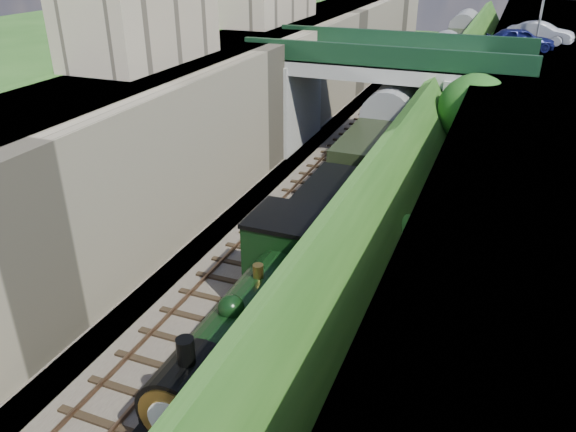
{
  "coord_description": "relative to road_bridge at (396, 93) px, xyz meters",
  "views": [
    {
      "loc": [
        7.27,
        -9.32,
        12.32
      ],
      "look_at": [
        0.0,
        8.96,
        2.61
      ],
      "focal_mm": 35.0,
      "sensor_mm": 36.0,
      "label": 1
    }
  ],
  "objects": [
    {
      "name": "ground",
      "position": [
        -0.94,
        -24.0,
        -4.08
      ],
      "size": [
        160.0,
        160.0,
        0.0
      ],
      "primitive_type": "plane",
      "color": "#1E4714",
      "rests_on": "ground"
    },
    {
      "name": "trackbed",
      "position": [
        -0.94,
        -4.0,
        -3.98
      ],
      "size": [
        10.0,
        90.0,
        0.2
      ],
      "primitive_type": "cube",
      "color": "#473F38",
      "rests_on": "ground"
    },
    {
      "name": "retaining_wall",
      "position": [
        -6.44,
        -4.0,
        -0.58
      ],
      "size": [
        1.0,
        90.0,
        7.0
      ],
      "primitive_type": "cube",
      "color": "#756B56",
      "rests_on": "ground"
    },
    {
      "name": "street_plateau_left",
      "position": [
        -9.94,
        -4.0,
        -0.58
      ],
      "size": [
        6.0,
        90.0,
        7.0
      ],
      "primitive_type": "cube",
      "color": "#262628",
      "rests_on": "ground"
    },
    {
      "name": "street_plateau_right",
      "position": [
        8.56,
        -4.0,
        -0.95
      ],
      "size": [
        8.0,
        90.0,
        6.25
      ],
      "primitive_type": "cube",
      "color": "#262628",
      "rests_on": "ground"
    },
    {
      "name": "embankment_slope",
      "position": [
        4.14,
        -5.66,
        -1.19
      ],
      "size": [
        4.54,
        90.0,
        6.53
      ],
      "color": "#1E4714",
      "rests_on": "ground"
    },
    {
      "name": "track_left",
      "position": [
        -2.94,
        -4.0,
        -3.83
      ],
      "size": [
        2.5,
        90.0,
        0.2
      ],
      "color": "black",
      "rests_on": "trackbed"
    },
    {
      "name": "track_right",
      "position": [
        0.26,
        -4.0,
        -3.83
      ],
      "size": [
        2.5,
        90.0,
        0.2
      ],
      "color": "black",
      "rests_on": "trackbed"
    },
    {
      "name": "road_bridge",
      "position": [
        0.0,
        0.0,
        0.0
      ],
      "size": [
        16.0,
        6.4,
        7.25
      ],
      "color": "gray",
      "rests_on": "ground"
    },
    {
      "name": "building_near",
      "position": [
        -10.44,
        -10.0,
        4.92
      ],
      "size": [
        4.0,
        8.0,
        4.0
      ],
      "primitive_type": "cube",
      "color": "gray",
      "rests_on": "street_plateau_left"
    },
    {
      "name": "tree",
      "position": [
        4.97,
        -4.79,
        0.57
      ],
      "size": [
        3.6,
        3.8,
        6.6
      ],
      "color": "black",
      "rests_on": "ground"
    },
    {
      "name": "car_blue",
      "position": [
        6.38,
        4.36,
        2.85
      ],
      "size": [
        4.29,
        2.84,
        1.36
      ],
      "primitive_type": "imported",
      "rotation": [
        0.0,
        0.0,
        1.91
      ],
      "color": "#131754",
      "rests_on": "street_plateau_right"
    },
    {
      "name": "car_silver",
      "position": [
        7.56,
        7.79,
        2.84
      ],
      "size": [
        4.21,
        2.13,
        1.32
      ],
      "primitive_type": "imported",
      "rotation": [
        0.0,
        0.0,
        1.38
      ],
      "color": "silver",
      "rests_on": "street_plateau_right"
    },
    {
      "name": "locomotive",
      "position": [
        0.26,
        -20.62,
        -2.18
      ],
      "size": [
        3.1,
        10.22,
        3.83
      ],
      "color": "black",
      "rests_on": "trackbed"
    },
    {
      "name": "tender",
      "position": [
        0.26,
        -13.26,
        -2.46
      ],
      "size": [
        2.7,
        6.0,
        3.05
      ],
      "color": "black",
      "rests_on": "trackbed"
    },
    {
      "name": "coach_front",
      "position": [
        0.26,
        -0.66,
        -2.03
      ],
      "size": [
        2.9,
        18.0,
        3.7
      ],
      "color": "black",
      "rests_on": "trackbed"
    },
    {
      "name": "coach_middle",
      "position": [
        0.26,
        18.14,
        -2.03
      ],
      "size": [
        2.9,
        18.0,
        3.7
      ],
      "color": "black",
      "rests_on": "trackbed"
    },
    {
      "name": "coach_rear",
      "position": [
        0.26,
        36.94,
        -2.03
      ],
      "size": [
        2.9,
        18.0,
        3.7
      ],
      "color": "black",
      "rests_on": "trackbed"
    }
  ]
}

